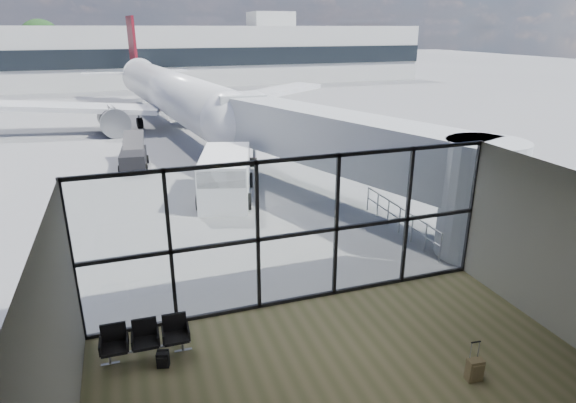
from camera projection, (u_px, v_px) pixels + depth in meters
ground at (168, 107)px, 50.20m from camera, size 220.00×220.00×0.00m
lounge_shell at (381, 307)px, 9.42m from camera, size 12.02×8.01×4.51m
glass_curtain_wall at (298, 233)px, 13.83m from camera, size 12.10×0.12×4.50m
jet_bridge at (347, 148)px, 21.44m from camera, size 8.00×16.50×4.33m
apron_railing at (400, 216)px, 19.17m from camera, size 0.06×5.46×1.11m
far_terminal at (146, 54)px, 68.14m from camera, size 80.00×12.20×11.00m
tree_5 at (41, 41)px, 72.14m from camera, size 6.27×6.27×9.03m
seating_row at (145, 337)px, 12.02m from camera, size 2.17×0.65×0.96m
backpack at (163, 360)px, 11.67m from camera, size 0.33×0.32×0.44m
suitcase at (475, 370)px, 11.19m from camera, size 0.39×0.30×1.00m
airliner at (167, 91)px, 40.38m from camera, size 29.93×34.84×9.00m
service_van at (226, 177)px, 22.87m from camera, size 3.48×5.44×2.19m
belt_loader at (134, 158)px, 28.18m from camera, size 1.81×4.04×1.81m
traffic_cone_a at (205, 195)px, 22.76m from camera, size 0.46×0.46×0.66m
traffic_cone_b at (243, 166)px, 27.57m from camera, size 0.45×0.45×0.64m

